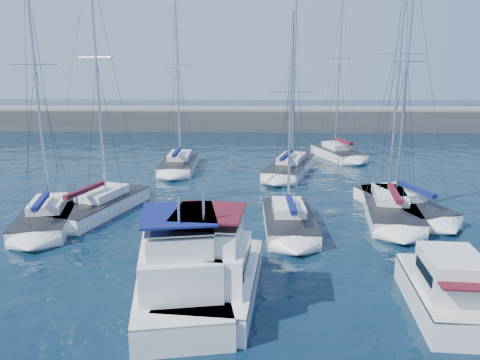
{
  "coord_description": "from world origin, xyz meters",
  "views": [
    {
      "loc": [
        0.51,
        -19.01,
        10.02
      ],
      "look_at": [
        -0.12,
        8.69,
        3.0
      ],
      "focal_mm": 35.0,
      "sensor_mm": 36.0,
      "label": 1
    }
  ],
  "objects_px": {
    "sailboat_mid_b": "(99,205)",
    "sailboat_back_a": "(179,164)",
    "sailboat_mid_a": "(48,217)",
    "sailboat_back_b": "(290,167)",
    "sailboat_mid_c": "(289,221)",
    "motor_yacht_port_inner": "(181,278)",
    "motor_yacht_stbd_outer": "(445,293)",
    "sailboat_back_c": "(338,153)",
    "sailboat_mid_e": "(402,204)",
    "motor_yacht_stbd_inner": "(213,276)",
    "sailboat_mid_d": "(390,207)"
  },
  "relations": [
    {
      "from": "sailboat_mid_b",
      "to": "sailboat_back_a",
      "type": "bearing_deg",
      "value": 93.43
    },
    {
      "from": "sailboat_mid_a",
      "to": "sailboat_back_b",
      "type": "distance_m",
      "value": 22.18
    },
    {
      "from": "sailboat_mid_b",
      "to": "sailboat_mid_c",
      "type": "bearing_deg",
      "value": 4.88
    },
    {
      "from": "motor_yacht_port_inner",
      "to": "motor_yacht_stbd_outer",
      "type": "xyz_separation_m",
      "value": [
        10.84,
        -0.7,
        -0.19
      ]
    },
    {
      "from": "sailboat_mid_b",
      "to": "motor_yacht_port_inner",
      "type": "bearing_deg",
      "value": -40.78
    },
    {
      "from": "motor_yacht_port_inner",
      "to": "sailboat_back_c",
      "type": "distance_m",
      "value": 33.76
    },
    {
      "from": "motor_yacht_port_inner",
      "to": "motor_yacht_stbd_outer",
      "type": "height_order",
      "value": "motor_yacht_port_inner"
    },
    {
      "from": "sailboat_mid_c",
      "to": "sailboat_mid_e",
      "type": "distance_m",
      "value": 8.81
    },
    {
      "from": "sailboat_mid_a",
      "to": "sailboat_mid_c",
      "type": "height_order",
      "value": "sailboat_mid_a"
    },
    {
      "from": "sailboat_back_a",
      "to": "motor_yacht_port_inner",
      "type": "bearing_deg",
      "value": -81.88
    },
    {
      "from": "sailboat_mid_e",
      "to": "sailboat_back_a",
      "type": "relative_size",
      "value": 1.03
    },
    {
      "from": "motor_yacht_stbd_inner",
      "to": "sailboat_back_b",
      "type": "bearing_deg",
      "value": 83.36
    },
    {
      "from": "motor_yacht_stbd_inner",
      "to": "sailboat_back_b",
      "type": "distance_m",
      "value": 24.8
    },
    {
      "from": "sailboat_mid_a",
      "to": "sailboat_back_a",
      "type": "relative_size",
      "value": 1.01
    },
    {
      "from": "sailboat_mid_b",
      "to": "sailboat_mid_d",
      "type": "xyz_separation_m",
      "value": [
        19.68,
        -0.1,
        -0.01
      ]
    },
    {
      "from": "motor_yacht_stbd_outer",
      "to": "sailboat_back_c",
      "type": "height_order",
      "value": "sailboat_back_c"
    },
    {
      "from": "motor_yacht_port_inner",
      "to": "sailboat_mid_c",
      "type": "relative_size",
      "value": 0.69
    },
    {
      "from": "motor_yacht_port_inner",
      "to": "motor_yacht_stbd_outer",
      "type": "bearing_deg",
      "value": -13.12
    },
    {
      "from": "motor_yacht_stbd_outer",
      "to": "sailboat_mid_b",
      "type": "bearing_deg",
      "value": 148.97
    },
    {
      "from": "motor_yacht_port_inner",
      "to": "motor_yacht_stbd_outer",
      "type": "relative_size",
      "value": 1.48
    },
    {
      "from": "sailboat_mid_a",
      "to": "sailboat_mid_e",
      "type": "bearing_deg",
      "value": -4.09
    },
    {
      "from": "sailboat_mid_a",
      "to": "sailboat_mid_c",
      "type": "bearing_deg",
      "value": -13.33
    },
    {
      "from": "sailboat_mid_c",
      "to": "sailboat_mid_d",
      "type": "xyz_separation_m",
      "value": [
        7.0,
        2.87,
        0.02
      ]
    },
    {
      "from": "motor_yacht_stbd_inner",
      "to": "sailboat_mid_c",
      "type": "distance_m",
      "value": 9.84
    },
    {
      "from": "sailboat_back_b",
      "to": "motor_yacht_stbd_inner",
      "type": "bearing_deg",
      "value": -85.67
    },
    {
      "from": "sailboat_mid_c",
      "to": "sailboat_back_b",
      "type": "relative_size",
      "value": 0.84
    },
    {
      "from": "motor_yacht_port_inner",
      "to": "sailboat_mid_e",
      "type": "xyz_separation_m",
      "value": [
        13.36,
        12.78,
        -0.59
      ]
    },
    {
      "from": "sailboat_mid_a",
      "to": "sailboat_mid_d",
      "type": "distance_m",
      "value": 22.29
    },
    {
      "from": "motor_yacht_stbd_outer",
      "to": "sailboat_mid_b",
      "type": "height_order",
      "value": "sailboat_mid_b"
    },
    {
      "from": "motor_yacht_stbd_outer",
      "to": "sailboat_back_a",
      "type": "height_order",
      "value": "sailboat_back_a"
    },
    {
      "from": "sailboat_back_b",
      "to": "sailboat_mid_a",
      "type": "bearing_deg",
      "value": -121.36
    },
    {
      "from": "sailboat_mid_e",
      "to": "motor_yacht_stbd_inner",
      "type": "bearing_deg",
      "value": -150.91
    },
    {
      "from": "sailboat_mid_a",
      "to": "sailboat_mid_d",
      "type": "bearing_deg",
      "value": -5.5
    },
    {
      "from": "sailboat_mid_b",
      "to": "sailboat_back_c",
      "type": "distance_m",
      "value": 27.54
    },
    {
      "from": "motor_yacht_stbd_outer",
      "to": "motor_yacht_port_inner",
      "type": "bearing_deg",
      "value": -179.45
    },
    {
      "from": "sailboat_mid_c",
      "to": "sailboat_mid_b",
      "type": "bearing_deg",
      "value": 165.99
    },
    {
      "from": "sailboat_mid_b",
      "to": "sailboat_back_b",
      "type": "height_order",
      "value": "sailboat_mid_b"
    },
    {
      "from": "sailboat_mid_e",
      "to": "sailboat_back_c",
      "type": "distance_m",
      "value": 18.67
    },
    {
      "from": "motor_yacht_stbd_outer",
      "to": "sailboat_back_b",
      "type": "height_order",
      "value": "sailboat_back_b"
    },
    {
      "from": "sailboat_mid_e",
      "to": "sailboat_back_c",
      "type": "bearing_deg",
      "value": 75.94
    },
    {
      "from": "motor_yacht_stbd_outer",
      "to": "sailboat_back_c",
      "type": "xyz_separation_m",
      "value": [
        1.49,
        32.12,
        -0.38
      ]
    },
    {
      "from": "motor_yacht_port_inner",
      "to": "motor_yacht_stbd_inner",
      "type": "relative_size",
      "value": 1.16
    },
    {
      "from": "sailboat_back_b",
      "to": "sailboat_mid_d",
      "type": "bearing_deg",
      "value": -48.73
    },
    {
      "from": "motor_yacht_stbd_inner",
      "to": "sailboat_mid_c",
      "type": "relative_size",
      "value": 0.6
    },
    {
      "from": "motor_yacht_stbd_outer",
      "to": "sailboat_mid_e",
      "type": "height_order",
      "value": "sailboat_mid_e"
    },
    {
      "from": "motor_yacht_port_inner",
      "to": "motor_yacht_stbd_inner",
      "type": "bearing_deg",
      "value": -0.44
    },
    {
      "from": "sailboat_mid_d",
      "to": "sailboat_back_b",
      "type": "distance_m",
      "value": 13.62
    },
    {
      "from": "sailboat_back_b",
      "to": "sailboat_back_c",
      "type": "distance_m",
      "value": 9.02
    },
    {
      "from": "sailboat_back_a",
      "to": "sailboat_back_c",
      "type": "relative_size",
      "value": 0.94
    },
    {
      "from": "sailboat_mid_c",
      "to": "sailboat_back_a",
      "type": "xyz_separation_m",
      "value": [
        -9.2,
        16.33,
        0.02
      ]
    }
  ]
}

